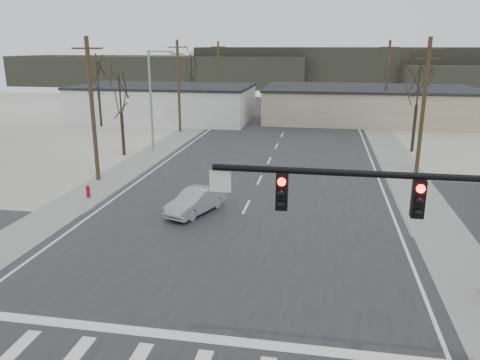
% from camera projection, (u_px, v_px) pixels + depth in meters
% --- Properties ---
extents(ground, '(140.00, 140.00, 0.00)m').
position_uv_depth(ground, '(217.00, 267.00, 20.55)').
color(ground, white).
rests_on(ground, ground).
extents(main_road, '(18.00, 110.00, 0.05)m').
position_uv_depth(main_road, '(261.00, 176.00, 34.73)').
color(main_road, '#242426').
rests_on(main_road, ground).
extents(cross_road, '(90.00, 10.00, 0.04)m').
position_uv_depth(cross_road, '(217.00, 267.00, 20.54)').
color(cross_road, '#242426').
rests_on(cross_road, ground).
extents(sidewalk_left, '(3.00, 90.00, 0.06)m').
position_uv_depth(sidewalk_left, '(150.00, 156.00, 41.24)').
color(sidewalk_left, gray).
rests_on(sidewalk_left, ground).
extents(sidewalk_right, '(3.00, 90.00, 0.06)m').
position_uv_depth(sidewalk_right, '(400.00, 166.00, 37.67)').
color(sidewalk_right, gray).
rests_on(sidewalk_right, ground).
extents(traffic_signal_mast, '(8.95, 0.43, 7.20)m').
position_uv_depth(traffic_signal_mast, '(459.00, 235.00, 12.05)').
color(traffic_signal_mast, black).
rests_on(traffic_signal_mast, ground).
extents(fire_hydrant, '(0.24, 0.24, 0.87)m').
position_uv_depth(fire_hydrant, '(88.00, 191.00, 29.71)').
color(fire_hydrant, '#A50C0C').
rests_on(fire_hydrant, ground).
extents(building_left_far, '(22.30, 12.30, 4.50)m').
position_uv_depth(building_left_far, '(165.00, 103.00, 60.46)').
color(building_left_far, silver).
rests_on(building_left_far, ground).
extents(building_right_far, '(26.30, 14.30, 4.30)m').
position_uv_depth(building_right_far, '(369.00, 104.00, 59.89)').
color(building_right_far, '#BEB091').
rests_on(building_right_far, ground).
extents(upole_left_b, '(2.20, 0.30, 10.00)m').
position_uv_depth(upole_left_b, '(92.00, 108.00, 32.39)').
color(upole_left_b, '#493B22').
rests_on(upole_left_b, ground).
extents(upole_left_c, '(2.20, 0.30, 10.00)m').
position_uv_depth(upole_left_c, '(179.00, 85.00, 51.31)').
color(upole_left_c, '#493B22').
rests_on(upole_left_c, ground).
extents(upole_left_d, '(2.20, 0.30, 10.00)m').
position_uv_depth(upole_left_d, '(218.00, 74.00, 70.23)').
color(upole_left_d, '#493B22').
rests_on(upole_left_d, ground).
extents(upole_right_a, '(2.20, 0.30, 10.00)m').
position_uv_depth(upole_right_a, '(423.00, 105.00, 34.19)').
color(upole_right_a, '#493B22').
rests_on(upole_right_a, ground).
extents(upole_right_b, '(2.20, 0.30, 10.00)m').
position_uv_depth(upole_right_b, '(387.00, 82.00, 55.00)').
color(upole_right_b, '#493B22').
rests_on(upole_right_b, ground).
extents(streetlight_main, '(2.40, 0.25, 9.00)m').
position_uv_depth(streetlight_main, '(153.00, 95.00, 41.77)').
color(streetlight_main, gray).
rests_on(streetlight_main, ground).
extents(tree_left_near, '(3.30, 3.30, 7.35)m').
position_uv_depth(tree_left_near, '(120.00, 96.00, 40.21)').
color(tree_left_near, '#2C221B').
rests_on(tree_left_near, ground).
extents(tree_right_mid, '(3.74, 3.74, 8.33)m').
position_uv_depth(tree_right_mid, '(418.00, 86.00, 41.40)').
color(tree_right_mid, '#2C221B').
rests_on(tree_right_mid, ground).
extents(tree_left_far, '(3.96, 3.96, 8.82)m').
position_uv_depth(tree_left_far, '(191.00, 69.00, 64.68)').
color(tree_left_far, '#2C221B').
rests_on(tree_left_far, ground).
extents(tree_right_far, '(3.52, 3.52, 7.84)m').
position_uv_depth(tree_right_far, '(402.00, 74.00, 65.67)').
color(tree_right_far, '#2C221B').
rests_on(tree_right_far, ground).
extents(tree_left_mid, '(3.96, 3.96, 8.82)m').
position_uv_depth(tree_left_mid, '(97.00, 73.00, 54.67)').
color(tree_left_mid, '#2C221B').
rests_on(tree_left_mid, ground).
extents(hill_left, '(70.00, 18.00, 7.00)m').
position_uv_depth(hill_left, '(160.00, 71.00, 112.50)').
color(hill_left, '#333026').
rests_on(hill_left, ground).
extents(hill_center, '(80.00, 18.00, 9.00)m').
position_uv_depth(hill_center, '(373.00, 68.00, 107.59)').
color(hill_center, '#333026').
rests_on(hill_center, ground).
extents(sedan_crossing, '(2.90, 4.48, 1.40)m').
position_uv_depth(sedan_crossing, '(195.00, 201.00, 26.93)').
color(sedan_crossing, '#91959A').
rests_on(sedan_crossing, main_road).
extents(car_far_a, '(2.75, 5.49, 1.53)m').
position_uv_depth(car_far_a, '(339.00, 108.00, 67.06)').
color(car_far_a, black).
rests_on(car_far_a, main_road).
extents(car_far_b, '(2.19, 4.30, 1.40)m').
position_uv_depth(car_far_b, '(269.00, 99.00, 78.15)').
color(car_far_b, black).
rests_on(car_far_b, main_road).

